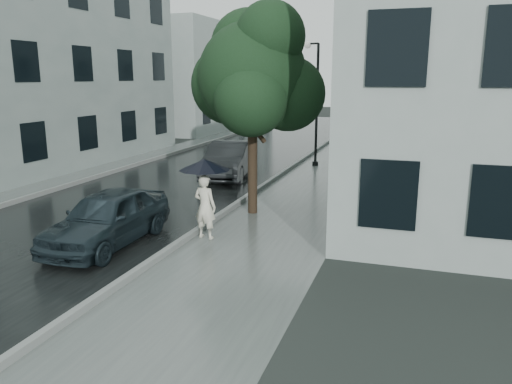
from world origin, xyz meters
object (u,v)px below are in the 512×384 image
(street_tree, at_px, (254,75))
(car_near, at_px, (107,218))
(pedestrian, at_px, (205,207))
(lamp_post, at_px, (314,96))
(car_far, at_px, (229,160))

(street_tree, xyz_separation_m, car_near, (-2.42, -4.05, -3.41))
(pedestrian, relative_size, lamp_post, 0.30)
(pedestrian, height_order, car_far, pedestrian)
(lamp_post, relative_size, car_near, 1.40)
(street_tree, height_order, lamp_post, street_tree)
(pedestrian, distance_m, lamp_post, 11.75)
(street_tree, bearing_deg, pedestrian, -97.22)
(car_far, bearing_deg, car_near, -97.52)
(lamp_post, bearing_deg, pedestrian, -73.94)
(pedestrian, xyz_separation_m, street_tree, (0.36, 2.83, 3.26))
(car_near, distance_m, car_far, 8.83)
(lamp_post, distance_m, car_far, 5.31)
(street_tree, relative_size, car_far, 1.38)
(car_near, height_order, car_far, car_far)
(street_tree, bearing_deg, car_near, -120.89)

